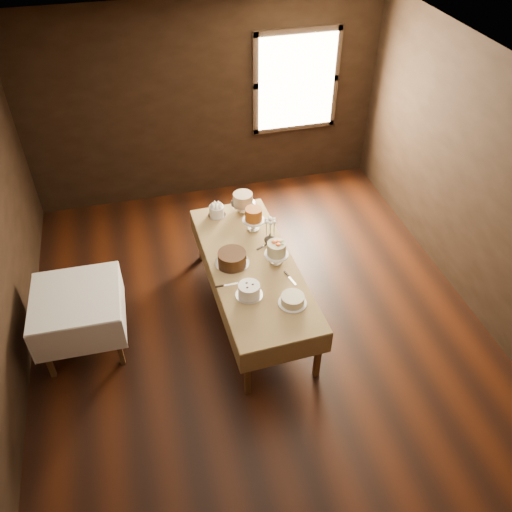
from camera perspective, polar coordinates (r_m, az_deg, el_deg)
The scene contains 20 objects.
floor at distance 5.99m, azimuth 0.49°, elevation -8.12°, with size 5.00×6.00×0.01m, color black.
ceiling at distance 4.30m, azimuth 0.70°, elevation 17.27°, with size 5.00×6.00×0.01m, color beige.
wall_back at distance 7.56m, azimuth -5.57°, elevation 16.20°, with size 5.00×0.02×2.80m, color black.
wall_right at distance 6.06m, azimuth 24.20°, elevation 5.92°, with size 0.02×6.00×2.80m, color black.
window at distance 7.71m, azimuth 4.46°, elevation 18.40°, with size 1.10×0.05×1.30m, color #FFEABF.
display_table at distance 5.74m, azimuth -0.42°, elevation -1.24°, with size 1.00×2.38×0.73m.
side_table at distance 5.68m, azimuth -19.07°, elevation -4.72°, with size 0.91×0.91×0.75m.
cake_meringue at distance 6.38m, azimuth -4.31°, elevation 4.90°, with size 0.24×0.24×0.14m.
cake_speckled at distance 6.41m, azimuth -1.43°, elevation 5.77°, with size 0.30×0.30×0.26m.
cake_caramel at distance 6.11m, azimuth -0.27°, elevation 3.94°, with size 0.26×0.26×0.30m.
cake_chocolate at distance 5.67m, azimuth -2.63°, elevation -0.26°, with size 0.44×0.44×0.15m.
cake_flowers at distance 5.66m, azimuth 2.24°, elevation 0.25°, with size 0.27×0.27×0.27m.
cake_swirl at distance 5.30m, azimuth -0.76°, elevation -3.80°, with size 0.28×0.28×0.14m.
cake_cream at distance 5.25m, azimuth 4.02°, elevation -4.81°, with size 0.32×0.32×0.10m.
cake_server_b at distance 5.52m, azimuth 3.97°, elevation -2.69°, with size 0.24×0.03×0.01m, color silver.
cake_server_c at distance 5.87m, azimuth -1.49°, elevation 0.59°, with size 0.24×0.03×0.01m, color silver.
cake_server_d at distance 5.96m, azimuth 1.30°, elevation 1.35°, with size 0.24×0.03×0.01m, color silver.
cake_server_e at distance 5.47m, azimuth -2.76°, elevation -3.11°, with size 0.24×0.03×0.01m, color silver.
flower_vase at distance 5.93m, azimuth 1.54°, elevation 1.91°, with size 0.13×0.13×0.14m, color #2D2823.
flower_bouquet at distance 5.81m, azimuth 1.57°, elevation 3.36°, with size 0.14×0.14×0.20m, color white, non-canonical shape.
Camera 1 is at (-1.04, -3.81, 4.51)m, focal length 36.60 mm.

